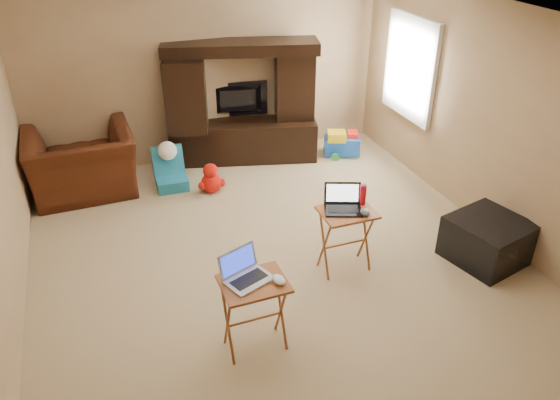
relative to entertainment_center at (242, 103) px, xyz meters
name	(u,v)px	position (x,y,z in m)	size (l,w,h in m)	color
floor	(274,255)	(-0.40, -2.46, -0.85)	(5.50, 5.50, 0.00)	#CBB18C
ceiling	(272,17)	(-0.40, -2.46, 1.65)	(5.50, 5.50, 0.00)	silver
wall_back	(207,72)	(-0.40, 0.29, 0.40)	(5.00, 5.00, 0.00)	tan
wall_front	(435,343)	(-0.40, -5.21, 0.40)	(5.00, 5.00, 0.00)	tan
wall_right	(486,118)	(2.10, -2.46, 0.40)	(5.50, 5.50, 0.00)	tan
window_pane	(411,67)	(2.08, -0.91, 0.55)	(1.20, 1.20, 0.00)	white
window_frame	(410,68)	(2.06, -0.91, 0.55)	(0.06, 1.14, 1.34)	white
entertainment_center	(242,103)	(0.00, 0.00, 0.00)	(2.08, 0.52, 1.71)	black
television	(238,101)	(0.00, 0.20, -0.03)	(0.87, 0.11, 0.50)	black
recliner	(82,164)	(-2.22, -0.30, -0.43)	(1.29, 1.13, 0.84)	#491C0F
child_rocker	(171,169)	(-1.15, -0.54, -0.58)	(0.40, 0.46, 0.54)	#1A6F90
plush_toy	(211,178)	(-0.69, -0.83, -0.65)	(0.37, 0.31, 0.41)	red
push_toy	(342,143)	(1.40, -0.38, -0.66)	(0.52, 0.37, 0.39)	blue
ottoman	(487,240)	(1.71, -3.27, -0.62)	(0.72, 0.72, 0.46)	black
tray_table_left	(255,315)	(-0.99, -3.68, -0.51)	(0.53, 0.43, 0.70)	#A24F27
tray_table_right	(345,240)	(0.22, -2.91, -0.51)	(0.53, 0.43, 0.69)	#A96629
laptop_left	(249,269)	(-1.02, -3.65, -0.04)	(0.36, 0.30, 0.24)	#BABBBF
laptop_right	(344,200)	(0.18, -2.89, -0.04)	(0.36, 0.30, 0.24)	black
mouse_left	(279,280)	(-0.80, -3.75, -0.13)	(0.09, 0.14, 0.06)	white
mouse_right	(365,212)	(0.35, -3.03, -0.13)	(0.09, 0.14, 0.06)	#404045
water_bottle	(363,195)	(0.42, -2.83, -0.06)	(0.07, 0.07, 0.21)	#B80B1F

